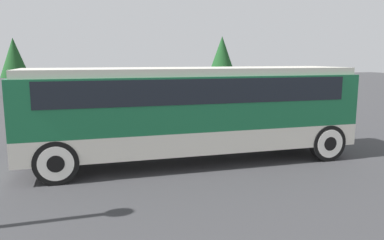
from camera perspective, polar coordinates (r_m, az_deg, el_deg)
name	(u,v)px	position (r m, az deg, el deg)	size (l,w,h in m)	color
ground_plane	(192,161)	(11.93, 0.00, -6.27)	(120.00, 120.00, 0.00)	#38383A
tour_bus	(195,105)	(11.60, 0.45, 2.28)	(10.16, 2.58, 2.93)	silver
parked_car_near	(233,111)	(18.07, 6.23, 1.34)	(4.21, 1.78, 1.42)	navy
parked_car_mid	(89,107)	(20.22, -15.37, 1.94)	(4.08, 1.97, 1.41)	silver
parked_car_far	(169,105)	(20.50, -3.48, 2.28)	(4.29, 1.91, 1.35)	maroon
tree_left	(14,58)	(35.20, -25.50, 8.54)	(2.36, 2.36, 4.91)	brown
tree_center	(222,55)	(40.06, 4.59, 9.87)	(2.73, 2.73, 5.49)	brown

